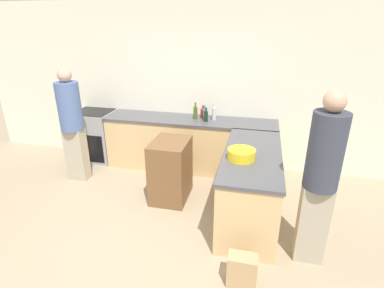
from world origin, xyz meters
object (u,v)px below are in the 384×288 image
olive_oil_bottle (195,112)px  range_oven (96,135)px  mixing_bowl (241,154)px  vinegar_bottle_clear (214,113)px  island_table (171,170)px  paper_bag (242,270)px  person_by_range (72,122)px  wine_bottle_dark (206,116)px  dish_soap_bottle (205,114)px  hot_sauce_bottle (203,113)px  person_at_peninsula (321,175)px

olive_oil_bottle → range_oven: bearing=-179.4°
range_oven → mixing_bowl: bearing=-26.9°
vinegar_bottle_clear → island_table: bearing=-112.8°
olive_oil_bottle → paper_bag: (0.98, -2.35, -0.83)m
person_by_range → range_oven: bearing=97.6°
island_table → wine_bottle_dark: 1.11m
vinegar_bottle_clear → dish_soap_bottle: 0.15m
mixing_bowl → person_by_range: 2.66m
hot_sauce_bottle → paper_bag: 2.73m
island_table → dish_soap_bottle: (0.28, 1.01, 0.55)m
dish_soap_bottle → person_by_range: bearing=-157.2°
vinegar_bottle_clear → person_at_peninsula: size_ratio=0.15×
dish_soap_bottle → range_oven: bearing=-179.3°
range_oven → island_table: bearing=-29.8°
hot_sauce_bottle → paper_bag: bearing=-70.3°
wine_bottle_dark → person_by_range: 2.06m
vinegar_bottle_clear → olive_oil_bottle: vinegar_bottle_clear is taller
island_table → person_at_peninsula: bearing=-25.0°
vinegar_bottle_clear → wine_bottle_dark: 0.15m
person_by_range → olive_oil_bottle: bearing=24.5°
person_at_peninsula → range_oven: bearing=152.6°
person_at_peninsula → vinegar_bottle_clear: bearing=126.0°
person_at_peninsula → wine_bottle_dark: bearing=129.7°
range_oven → dish_soap_bottle: bearing=0.7°
mixing_bowl → hot_sauce_bottle: 1.67m
mixing_bowl → hot_sauce_bottle: hot_sauce_bottle is taller
vinegar_bottle_clear → paper_bag: 2.60m
range_oven → mixing_bowl: 3.07m
mixing_bowl → vinegar_bottle_clear: bearing=111.4°
mixing_bowl → island_table: bearing=158.6°
olive_oil_bottle → paper_bag: olive_oil_bottle is taller
wine_bottle_dark → vinegar_bottle_clear: bearing=44.3°
vinegar_bottle_clear → person_by_range: (-2.04, -0.81, -0.04)m
range_oven → dish_soap_bottle: size_ratio=3.79×
range_oven → wine_bottle_dark: bearing=-1.9°
vinegar_bottle_clear → range_oven: bearing=-179.0°
dish_soap_bottle → olive_oil_bottle: bearing=-178.5°
olive_oil_bottle → person_by_range: 1.92m
range_oven → person_by_range: 0.93m
mixing_bowl → person_by_range: size_ratio=0.18×
olive_oil_bottle → wine_bottle_dark: olive_oil_bottle is taller
mixing_bowl → range_oven: bearing=153.1°
hot_sauce_bottle → person_by_range: size_ratio=0.12×
vinegar_bottle_clear → hot_sauce_bottle: (-0.20, 0.09, -0.03)m
island_table → dish_soap_bottle: bearing=74.3°
wine_bottle_dark → paper_bag: (0.79, -2.26, -0.81)m
vinegar_bottle_clear → person_by_range: person_by_range is taller
range_oven → person_by_range: (0.10, -0.78, 0.51)m
person_by_range → wine_bottle_dark: bearing=20.1°
paper_bag → vinegar_bottle_clear: bearing=106.1°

